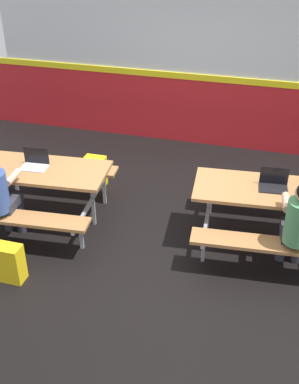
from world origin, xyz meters
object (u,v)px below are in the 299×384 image
object	(u,v)px
picnic_table_right	(264,201)
laptop_dark	(274,184)
backpack_dark	(10,263)
satchel_spare	(96,171)
picnic_table_left	(43,181)
laptop_silver	(35,163)
student_further	(299,221)

from	to	relation	value
picnic_table_right	laptop_dark	bearing A→B (deg)	31.04
laptop_dark	backpack_dark	size ratio (longest dim) A/B	0.77
laptop_dark	satchel_spare	size ratio (longest dim) A/B	0.77
picnic_table_left	backpack_dark	distance (m)	1.22
backpack_dark	picnic_table_left	bearing A→B (deg)	97.42
picnic_table_right	satchel_spare	world-z (taller)	picnic_table_right
laptop_dark	laptop_silver	bearing A→B (deg)	-174.37
picnic_table_left	picnic_table_right	size ratio (longest dim) A/B	1.00
student_further	satchel_spare	xyz separation A→B (m)	(-2.77, 1.28, -0.49)
student_further	satchel_spare	bearing A→B (deg)	155.18
backpack_dark	laptop_silver	bearing A→B (deg)	101.53
picnic_table_left	picnic_table_right	bearing A→B (deg)	5.66
student_further	laptop_silver	size ratio (longest dim) A/B	3.57
laptop_silver	satchel_spare	size ratio (longest dim) A/B	0.77
backpack_dark	satchel_spare	distance (m)	2.19
picnic_table_right	satchel_spare	size ratio (longest dim) A/B	3.84
picnic_table_right	satchel_spare	bearing A→B (deg)	162.51
laptop_silver	laptop_dark	world-z (taller)	same
student_further	satchel_spare	world-z (taller)	student_further
student_further	laptop_silver	world-z (taller)	student_further
laptop_silver	backpack_dark	bearing A→B (deg)	-78.47
laptop_dark	backpack_dark	bearing A→B (deg)	-150.60
student_further	picnic_table_left	bearing A→B (deg)	175.15
picnic_table_right	laptop_silver	world-z (taller)	laptop_silver
picnic_table_left	laptop_dark	distance (m)	2.79
picnic_table_right	student_further	distance (m)	0.66
student_further	backpack_dark	distance (m)	3.08
picnic_table_left	laptop_silver	xyz separation A→B (m)	(-0.09, 0.03, 0.22)
backpack_dark	satchel_spare	bearing A→B (deg)	86.52
picnic_table_right	satchel_spare	xyz separation A→B (m)	(-2.40, 0.76, -0.36)
laptop_silver	backpack_dark	xyz separation A→B (m)	(0.24, -1.19, -0.57)
student_further	backpack_dark	xyz separation A→B (m)	(-2.91, -0.90, -0.49)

